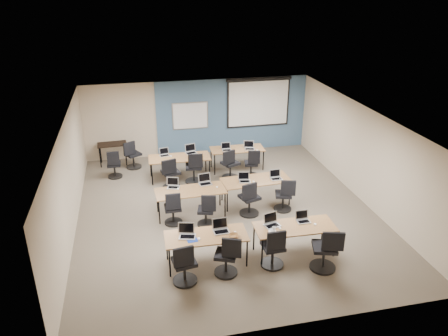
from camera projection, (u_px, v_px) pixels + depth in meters
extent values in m
cube|color=#6B6354|center=(226.00, 211.00, 12.16)|extent=(8.00, 9.00, 0.02)
cube|color=white|center=(226.00, 118.00, 11.07)|extent=(8.00, 9.00, 0.02)
cube|color=beige|center=(198.00, 117.00, 15.63)|extent=(8.00, 0.04, 2.70)
cube|color=beige|center=(283.00, 267.00, 7.59)|extent=(8.00, 0.04, 2.70)
cube|color=beige|center=(69.00, 180.00, 10.82)|extent=(0.04, 9.00, 2.70)
cube|color=beige|center=(363.00, 154.00, 12.40)|extent=(0.04, 9.00, 2.70)
cube|color=#3D5977|center=(232.00, 115.00, 15.85)|extent=(5.50, 0.04, 2.70)
cube|color=#B4B4B4|center=(190.00, 116.00, 15.47)|extent=(1.28, 0.02, 0.98)
cube|color=white|center=(190.00, 116.00, 15.46)|extent=(1.20, 0.02, 0.90)
cube|color=black|center=(258.00, 102.00, 15.80)|extent=(2.32, 0.03, 1.82)
cube|color=white|center=(258.00, 103.00, 15.81)|extent=(2.20, 0.02, 1.62)
cylinder|color=black|center=(259.00, 79.00, 15.46)|extent=(2.40, 0.10, 0.10)
cube|color=brown|center=(206.00, 236.00, 9.67)|extent=(1.84, 0.77, 0.03)
cylinder|color=black|center=(170.00, 263.00, 9.36)|extent=(0.04, 0.04, 0.70)
cylinder|color=black|center=(247.00, 253.00, 9.70)|extent=(0.04, 0.04, 0.70)
cylinder|color=black|center=(167.00, 246.00, 9.94)|extent=(0.04, 0.04, 0.70)
cylinder|color=black|center=(240.00, 238.00, 10.28)|extent=(0.04, 0.04, 0.70)
cube|color=brown|center=(295.00, 227.00, 10.03)|extent=(1.87, 0.78, 0.03)
cylinder|color=black|center=(262.00, 253.00, 9.71)|extent=(0.04, 0.04, 0.70)
cylinder|color=black|center=(335.00, 243.00, 10.05)|extent=(0.04, 0.04, 0.70)
cylinder|color=black|center=(254.00, 237.00, 10.29)|extent=(0.04, 0.04, 0.70)
cylinder|color=black|center=(323.00, 229.00, 10.64)|extent=(0.04, 0.04, 0.70)
cube|color=#997645|center=(190.00, 191.00, 11.70)|extent=(1.88, 0.78, 0.03)
cylinder|color=black|center=(159.00, 212.00, 11.37)|extent=(0.04, 0.04, 0.70)
cylinder|color=black|center=(225.00, 205.00, 11.72)|extent=(0.04, 0.04, 0.70)
cylinder|color=black|center=(157.00, 201.00, 11.97)|extent=(0.04, 0.04, 0.70)
cylinder|color=black|center=(220.00, 194.00, 12.32)|extent=(0.04, 0.04, 0.70)
cube|color=brown|center=(256.00, 180.00, 12.31)|extent=(1.93, 0.81, 0.03)
cylinder|color=black|center=(227.00, 200.00, 11.98)|extent=(0.04, 0.04, 0.70)
cylinder|color=black|center=(290.00, 194.00, 12.33)|extent=(0.04, 0.04, 0.70)
cylinder|color=black|center=(222.00, 189.00, 12.59)|extent=(0.04, 0.04, 0.70)
cylinder|color=black|center=(282.00, 184.00, 12.95)|extent=(0.04, 0.04, 0.70)
cube|color=#A27445|center=(179.00, 158.00, 13.84)|extent=(1.93, 0.81, 0.03)
cylinder|color=black|center=(152.00, 175.00, 13.51)|extent=(0.04, 0.04, 0.70)
cylinder|color=black|center=(210.00, 170.00, 13.86)|extent=(0.04, 0.04, 0.70)
cylinder|color=black|center=(151.00, 166.00, 14.12)|extent=(0.04, 0.04, 0.70)
cylinder|color=black|center=(206.00, 162.00, 14.48)|extent=(0.04, 0.04, 0.70)
cube|color=brown|center=(237.00, 149.00, 14.52)|extent=(1.78, 0.74, 0.03)
cylinder|color=black|center=(215.00, 165.00, 14.23)|extent=(0.04, 0.04, 0.70)
cylinder|color=black|center=(263.00, 161.00, 14.56)|extent=(0.04, 0.04, 0.70)
cylinder|color=black|center=(211.00, 158.00, 14.79)|extent=(0.04, 0.04, 0.70)
cylinder|color=black|center=(258.00, 154.00, 15.11)|extent=(0.04, 0.04, 0.70)
cube|color=silver|center=(187.00, 237.00, 9.60)|extent=(0.36, 0.26, 0.02)
cube|color=black|center=(187.00, 237.00, 9.57)|extent=(0.31, 0.15, 0.00)
cube|color=silver|center=(186.00, 228.00, 9.67)|extent=(0.36, 0.07, 0.25)
cube|color=black|center=(186.00, 228.00, 9.66)|extent=(0.32, 0.05, 0.20)
ellipsoid|color=white|center=(199.00, 239.00, 9.52)|extent=(0.08, 0.11, 0.04)
cylinder|color=black|center=(185.00, 280.00, 9.34)|extent=(0.53, 0.53, 0.05)
cylinder|color=black|center=(185.00, 272.00, 9.25)|extent=(0.06, 0.06, 0.47)
cube|color=black|center=(184.00, 262.00, 9.14)|extent=(0.47, 0.47, 0.08)
cube|color=black|center=(184.00, 257.00, 8.83)|extent=(0.43, 0.06, 0.44)
cube|color=#B3B3B3|center=(221.00, 232.00, 9.79)|extent=(0.36, 0.26, 0.02)
cube|color=black|center=(221.00, 232.00, 9.76)|extent=(0.30, 0.15, 0.00)
cube|color=#B3B3B3|center=(220.00, 223.00, 9.86)|extent=(0.36, 0.07, 0.25)
cube|color=black|center=(220.00, 223.00, 9.85)|extent=(0.32, 0.05, 0.20)
ellipsoid|color=white|center=(235.00, 232.00, 9.76)|extent=(0.06, 0.10, 0.03)
cylinder|color=black|center=(226.00, 272.00, 9.60)|extent=(0.52, 0.52, 0.05)
cylinder|color=black|center=(226.00, 265.00, 9.51)|extent=(0.06, 0.06, 0.46)
cube|color=black|center=(226.00, 254.00, 9.41)|extent=(0.46, 0.46, 0.08)
cube|color=black|center=(232.00, 248.00, 9.14)|extent=(0.42, 0.06, 0.44)
cube|color=#ACACAC|center=(272.00, 226.00, 10.02)|extent=(0.35, 0.26, 0.02)
cube|color=black|center=(273.00, 226.00, 10.00)|extent=(0.30, 0.15, 0.00)
cube|color=#ACACAC|center=(271.00, 218.00, 10.09)|extent=(0.35, 0.06, 0.24)
cube|color=black|center=(271.00, 218.00, 10.09)|extent=(0.31, 0.05, 0.20)
ellipsoid|color=white|center=(280.00, 228.00, 9.92)|extent=(0.07, 0.10, 0.03)
cylinder|color=black|center=(272.00, 264.00, 9.87)|extent=(0.53, 0.53, 0.05)
cylinder|color=black|center=(272.00, 256.00, 9.79)|extent=(0.06, 0.06, 0.47)
cube|color=black|center=(273.00, 246.00, 9.68)|extent=(0.47, 0.47, 0.08)
cube|color=black|center=(276.00, 241.00, 9.37)|extent=(0.42, 0.06, 0.44)
cube|color=#B0B0BE|center=(303.00, 222.00, 10.19)|extent=(0.31, 0.22, 0.02)
cube|color=black|center=(304.00, 222.00, 10.17)|extent=(0.26, 0.13, 0.00)
cube|color=#B0B0BE|center=(302.00, 215.00, 10.25)|extent=(0.31, 0.06, 0.21)
cube|color=black|center=(302.00, 215.00, 10.24)|extent=(0.27, 0.04, 0.17)
ellipsoid|color=white|center=(315.00, 224.00, 10.08)|extent=(0.07, 0.10, 0.03)
cylinder|color=black|center=(322.00, 267.00, 9.77)|extent=(0.58, 0.58, 0.05)
cylinder|color=black|center=(323.00, 258.00, 9.68)|extent=(0.06, 0.06, 0.52)
cube|color=black|center=(325.00, 247.00, 9.56)|extent=(0.52, 0.52, 0.08)
cube|color=black|center=(333.00, 242.00, 9.25)|extent=(0.47, 0.06, 0.44)
cube|color=#B6B6B6|center=(173.00, 187.00, 11.83)|extent=(0.33, 0.24, 0.02)
cube|color=black|center=(173.00, 187.00, 11.81)|extent=(0.28, 0.14, 0.00)
cube|color=#B6B6B6|center=(173.00, 181.00, 11.90)|extent=(0.33, 0.06, 0.23)
cube|color=black|center=(173.00, 181.00, 11.89)|extent=(0.29, 0.04, 0.19)
ellipsoid|color=white|center=(178.00, 189.00, 11.75)|extent=(0.09, 0.12, 0.04)
cylinder|color=black|center=(174.00, 222.00, 11.54)|extent=(0.48, 0.48, 0.05)
cylinder|color=black|center=(173.00, 216.00, 11.47)|extent=(0.06, 0.06, 0.42)
cube|color=black|center=(173.00, 208.00, 11.37)|extent=(0.42, 0.42, 0.08)
cube|color=black|center=(173.00, 202.00, 11.08)|extent=(0.39, 0.06, 0.44)
cube|color=silver|center=(205.00, 184.00, 12.03)|extent=(0.35, 0.25, 0.02)
cube|color=black|center=(205.00, 184.00, 12.01)|extent=(0.30, 0.15, 0.00)
cube|color=silver|center=(204.00, 177.00, 12.10)|extent=(0.35, 0.06, 0.24)
cube|color=black|center=(204.00, 178.00, 12.09)|extent=(0.31, 0.05, 0.20)
ellipsoid|color=white|center=(217.00, 187.00, 11.85)|extent=(0.08, 0.10, 0.03)
cylinder|color=black|center=(206.00, 224.00, 11.47)|extent=(0.46, 0.46, 0.05)
cylinder|color=black|center=(206.00, 218.00, 11.40)|extent=(0.06, 0.06, 0.41)
cube|color=black|center=(206.00, 210.00, 11.30)|extent=(0.41, 0.41, 0.08)
cube|color=black|center=(209.00, 203.00, 11.03)|extent=(0.37, 0.06, 0.44)
cube|color=silver|center=(245.00, 181.00, 12.17)|extent=(0.32, 0.23, 0.02)
cube|color=black|center=(245.00, 181.00, 12.15)|extent=(0.27, 0.13, 0.00)
cube|color=silver|center=(244.00, 176.00, 12.24)|extent=(0.32, 0.06, 0.22)
cube|color=black|center=(244.00, 176.00, 12.23)|extent=(0.28, 0.04, 0.18)
ellipsoid|color=white|center=(254.00, 181.00, 12.17)|extent=(0.07, 0.10, 0.03)
cylinder|color=black|center=(249.00, 213.00, 11.99)|extent=(0.54, 0.54, 0.05)
cylinder|color=black|center=(249.00, 206.00, 11.90)|extent=(0.06, 0.06, 0.48)
cube|color=black|center=(249.00, 197.00, 11.79)|extent=(0.48, 0.48, 0.08)
cube|color=black|center=(249.00, 192.00, 11.48)|extent=(0.44, 0.06, 0.44)
cube|color=#A7A6B4|center=(276.00, 179.00, 12.33)|extent=(0.32, 0.23, 0.02)
cube|color=black|center=(277.00, 179.00, 12.30)|extent=(0.27, 0.14, 0.00)
cube|color=#A7A6B4|center=(275.00, 173.00, 12.39)|extent=(0.32, 0.06, 0.22)
cube|color=black|center=(275.00, 173.00, 12.38)|extent=(0.28, 0.04, 0.18)
ellipsoid|color=white|center=(280.00, 179.00, 12.30)|extent=(0.06, 0.09, 0.03)
cylinder|color=black|center=(282.00, 209.00, 12.22)|extent=(0.49, 0.49, 0.05)
cylinder|color=black|center=(283.00, 203.00, 12.14)|extent=(0.06, 0.06, 0.44)
cube|color=black|center=(283.00, 194.00, 12.03)|extent=(0.44, 0.44, 0.08)
cube|color=black|center=(288.00, 188.00, 11.76)|extent=(0.40, 0.06, 0.44)
cube|color=#B8B7BA|center=(165.00, 156.00, 13.92)|extent=(0.30, 0.22, 0.02)
cube|color=black|center=(165.00, 156.00, 13.90)|extent=(0.26, 0.13, 0.00)
cube|color=#B8B7BA|center=(164.00, 151.00, 13.98)|extent=(0.30, 0.06, 0.21)
cube|color=black|center=(164.00, 151.00, 13.97)|extent=(0.27, 0.04, 0.17)
ellipsoid|color=white|center=(171.00, 156.00, 13.89)|extent=(0.08, 0.10, 0.03)
cylinder|color=black|center=(172.00, 187.00, 13.46)|extent=(0.56, 0.56, 0.05)
cylinder|color=black|center=(171.00, 181.00, 13.37)|extent=(0.06, 0.06, 0.49)
cube|color=black|center=(171.00, 172.00, 13.25)|extent=(0.49, 0.49, 0.08)
cube|color=black|center=(169.00, 167.00, 12.93)|extent=(0.45, 0.06, 0.44)
cube|color=#BABAC2|center=(191.00, 153.00, 14.14)|extent=(0.35, 0.26, 0.02)
cube|color=black|center=(191.00, 153.00, 14.11)|extent=(0.30, 0.15, 0.00)
cube|color=#BABAC2|center=(190.00, 148.00, 14.21)|extent=(0.35, 0.06, 0.24)
cube|color=black|center=(190.00, 148.00, 14.20)|extent=(0.31, 0.05, 0.20)
ellipsoid|color=white|center=(201.00, 154.00, 14.04)|extent=(0.07, 0.10, 0.03)
cylinder|color=black|center=(194.00, 181.00, 13.85)|extent=(0.56, 0.56, 0.05)
cylinder|color=black|center=(194.00, 175.00, 13.76)|extent=(0.06, 0.06, 0.50)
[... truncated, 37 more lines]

